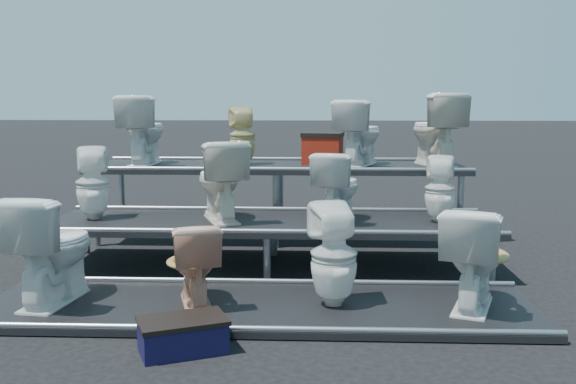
{
  "coord_description": "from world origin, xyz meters",
  "views": [
    {
      "loc": [
        0.42,
        -6.02,
        1.63
      ],
      "look_at": [
        0.16,
        0.1,
        0.72
      ],
      "focal_mm": 40.0,
      "sensor_mm": 36.0,
      "label": 1
    }
  ],
  "objects_px": {
    "toilet_1": "(195,263)",
    "toilet_8": "(143,130)",
    "toilet_3": "(473,257)",
    "step_stool": "(183,337)",
    "toilet_5": "(220,180)",
    "toilet_7": "(440,189)",
    "toilet_0": "(51,248)",
    "toilet_2": "(334,255)",
    "toilet_6": "(338,187)",
    "toilet_4": "(93,183)",
    "toilet_9": "(243,136)",
    "toilet_11": "(435,130)",
    "toilet_10": "(359,133)",
    "red_crate": "(323,150)"
  },
  "relations": [
    {
      "from": "toilet_1",
      "to": "toilet_8",
      "type": "relative_size",
      "value": 0.81
    },
    {
      "from": "toilet_3",
      "to": "step_stool",
      "type": "xyz_separation_m",
      "value": [
        -2.03,
        -0.8,
        -0.35
      ]
    },
    {
      "from": "toilet_5",
      "to": "toilet_7",
      "type": "relative_size",
      "value": 1.23
    },
    {
      "from": "toilet_0",
      "to": "toilet_8",
      "type": "height_order",
      "value": "toilet_8"
    },
    {
      "from": "toilet_0",
      "to": "toilet_1",
      "type": "bearing_deg",
      "value": -172.23
    },
    {
      "from": "toilet_1",
      "to": "toilet_3",
      "type": "bearing_deg",
      "value": 163.44
    },
    {
      "from": "toilet_0",
      "to": "toilet_2",
      "type": "distance_m",
      "value": 2.16
    },
    {
      "from": "toilet_1",
      "to": "toilet_6",
      "type": "bearing_deg",
      "value": -147.53
    },
    {
      "from": "toilet_0",
      "to": "toilet_4",
      "type": "xyz_separation_m",
      "value": [
        -0.12,
        1.3,
        0.33
      ]
    },
    {
      "from": "toilet_9",
      "to": "toilet_11",
      "type": "height_order",
      "value": "toilet_11"
    },
    {
      "from": "toilet_3",
      "to": "toilet_6",
      "type": "xyz_separation_m",
      "value": [
        -0.97,
        1.3,
        0.34
      ]
    },
    {
      "from": "toilet_9",
      "to": "toilet_10",
      "type": "height_order",
      "value": "toilet_10"
    },
    {
      "from": "toilet_8",
      "to": "toilet_9",
      "type": "distance_m",
      "value": 1.15
    },
    {
      "from": "toilet_2",
      "to": "toilet_5",
      "type": "bearing_deg",
      "value": -66.54
    },
    {
      "from": "toilet_3",
      "to": "toilet_9",
      "type": "distance_m",
      "value": 3.37
    },
    {
      "from": "toilet_0",
      "to": "red_crate",
      "type": "xyz_separation_m",
      "value": [
        2.11,
        2.76,
        0.53
      ]
    },
    {
      "from": "toilet_8",
      "to": "toilet_10",
      "type": "xyz_separation_m",
      "value": [
        2.48,
        0.0,
        -0.02
      ]
    },
    {
      "from": "toilet_8",
      "to": "toilet_11",
      "type": "xyz_separation_m",
      "value": [
        3.34,
        0.0,
        0.01
      ]
    },
    {
      "from": "toilet_6",
      "to": "red_crate",
      "type": "height_order",
      "value": "red_crate"
    },
    {
      "from": "toilet_4",
      "to": "red_crate",
      "type": "distance_m",
      "value": 2.67
    },
    {
      "from": "toilet_8",
      "to": "toilet_10",
      "type": "relative_size",
      "value": 1.07
    },
    {
      "from": "toilet_1",
      "to": "toilet_8",
      "type": "xyz_separation_m",
      "value": [
        -1.07,
        2.6,
        0.87
      ]
    },
    {
      "from": "toilet_6",
      "to": "toilet_10",
      "type": "distance_m",
      "value": 1.4
    },
    {
      "from": "toilet_2",
      "to": "red_crate",
      "type": "distance_m",
      "value": 2.81
    },
    {
      "from": "toilet_8",
      "to": "toilet_9",
      "type": "bearing_deg",
      "value": -178.74
    },
    {
      "from": "toilet_11",
      "to": "toilet_4",
      "type": "bearing_deg",
      "value": 6.09
    },
    {
      "from": "toilet_7",
      "to": "toilet_8",
      "type": "distance_m",
      "value": 3.45
    },
    {
      "from": "toilet_4",
      "to": "toilet_10",
      "type": "relative_size",
      "value": 0.95
    },
    {
      "from": "toilet_2",
      "to": "toilet_5",
      "type": "relative_size",
      "value": 1.02
    },
    {
      "from": "toilet_2",
      "to": "toilet_9",
      "type": "relative_size",
      "value": 1.18
    },
    {
      "from": "toilet_6",
      "to": "toilet_10",
      "type": "relative_size",
      "value": 0.9
    },
    {
      "from": "toilet_4",
      "to": "toilet_8",
      "type": "distance_m",
      "value": 1.38
    },
    {
      "from": "toilet_4",
      "to": "toilet_5",
      "type": "distance_m",
      "value": 1.23
    },
    {
      "from": "toilet_3",
      "to": "red_crate",
      "type": "height_order",
      "value": "red_crate"
    },
    {
      "from": "toilet_5",
      "to": "toilet_9",
      "type": "distance_m",
      "value": 1.35
    },
    {
      "from": "toilet_2",
      "to": "toilet_7",
      "type": "bearing_deg",
      "value": -143.85
    },
    {
      "from": "toilet_6",
      "to": "toilet_7",
      "type": "bearing_deg",
      "value": -162.56
    },
    {
      "from": "toilet_2",
      "to": "toilet_8",
      "type": "distance_m",
      "value": 3.45
    },
    {
      "from": "toilet_1",
      "to": "step_stool",
      "type": "distance_m",
      "value": 0.85
    },
    {
      "from": "toilet_9",
      "to": "toilet_5",
      "type": "bearing_deg",
      "value": 71.33
    },
    {
      "from": "toilet_2",
      "to": "toilet_8",
      "type": "xyz_separation_m",
      "value": [
        -2.13,
        2.6,
        0.8
      ]
    },
    {
      "from": "toilet_8",
      "to": "toilet_1",
      "type": "bearing_deg",
      "value": 113.56
    },
    {
      "from": "toilet_5",
      "to": "toilet_3",
      "type": "bearing_deg",
      "value": 127.71
    },
    {
      "from": "step_stool",
      "to": "toilet_0",
      "type": "bearing_deg",
      "value": 122.08
    },
    {
      "from": "toilet_0",
      "to": "toilet_6",
      "type": "xyz_separation_m",
      "value": [
        2.23,
        1.3,
        0.31
      ]
    },
    {
      "from": "toilet_9",
      "to": "red_crate",
      "type": "relative_size",
      "value": 1.53
    },
    {
      "from": "toilet_0",
      "to": "toilet_6",
      "type": "height_order",
      "value": "toilet_6"
    },
    {
      "from": "toilet_1",
      "to": "toilet_5",
      "type": "height_order",
      "value": "toilet_5"
    },
    {
      "from": "toilet_11",
      "to": "toilet_6",
      "type": "bearing_deg",
      "value": 34.38
    },
    {
      "from": "toilet_6",
      "to": "toilet_11",
      "type": "height_order",
      "value": "toilet_11"
    }
  ]
}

